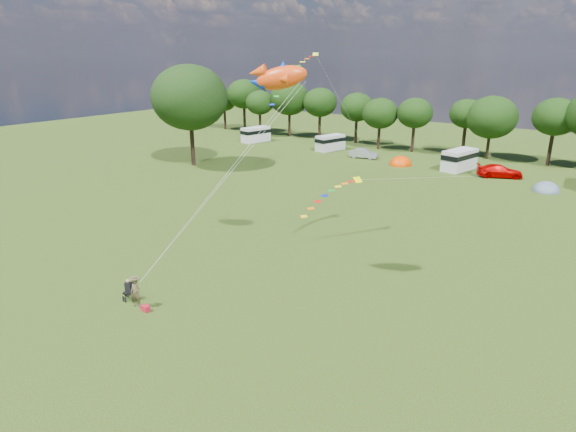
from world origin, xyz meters
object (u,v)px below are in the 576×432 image
Objects in this scene: big_tree at (189,98)px; campervan_c at (460,159)px; car_c at (500,171)px; tent_orange at (401,165)px; tent_greyblue at (546,191)px; camp_chair at (129,287)px; campervan_a at (256,134)px; kite_flyer at (136,293)px; fish_kite at (277,78)px; campervan_b at (330,142)px; car_b at (363,154)px.

big_tree is 36.28m from campervan_c.
car_c reaches higher than tent_orange.
tent_greyblue is 45.82m from camp_chair.
campervan_a reaches higher than car_c.
camp_chair is at bearing -111.92° from tent_greyblue.
kite_flyer is (25.59, -29.57, -8.09)m from big_tree.
campervan_c is at bearing 64.29° from fish_kite.
fish_kite is at bearing 38.39° from camp_chair.
fish_kite is (-0.48, -39.30, 11.70)m from campervan_c.
campervan_b reaches higher than tent_greyblue.
car_c reaches higher than tent_greyblue.
car_c is 3.69× the size of camp_chair.
kite_flyer is at bearing -136.97° from campervan_a.
campervan_c is 41.00m from fish_kite.
tent_greyblue is 38.68m from fish_kite.
car_b is 13.68m from campervan_c.
campervan_c reaches higher than car_b.
tent_greyblue is 2.28× the size of camp_chair.
fish_kite is at bearing 45.31° from kite_flyer.
big_tree is 3.97× the size of tent_orange.
car_c is 2.78× the size of kite_flyer.
car_b is 0.99× the size of fish_kite.
tent_greyblue is at bearing -100.38° from campervan_c.
car_c is (18.94, -0.63, 0.10)m from car_b.
tent_orange is 0.86× the size of fish_kite.
big_tree is at bearing 91.00° from car_c.
car_b is at bearing 83.72° from fish_kite.
campervan_c reaches higher than camp_chair.
campervan_b is at bearing 58.95° from car_c.
campervan_b reaches higher than car_b.
big_tree is at bearing 133.63° from campervan_c.
tent_orange is (23.11, 16.55, -9.00)m from big_tree.
tent_orange is (-7.43, -1.51, -1.41)m from campervan_c.
campervan_b is 2.82× the size of kite_flyer.
kite_flyer is at bearing -172.89° from campervan_c.
big_tree is 39.01m from camp_chair.
big_tree is 37.03m from fish_kite.
car_c reaches higher than car_b.
camp_chair is (14.64, -49.25, -0.44)m from campervan_b.
car_c is 1.54× the size of tent_orange.
campervan_c reaches higher than campervan_a.
car_c is 47.55m from camp_chair.
campervan_c is 1.50× the size of fish_kite.
big_tree reaches higher than campervan_a.
car_b is (16.89, 17.58, -8.34)m from big_tree.
fish_kite is at bearing -128.15° from campervan_a.
campervan_b is 51.38m from camp_chair.
campervan_c is 3.15× the size of kite_flyer.
car_c is 5.45m from campervan_c.
car_c is at bearing -88.83° from campervan_c.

